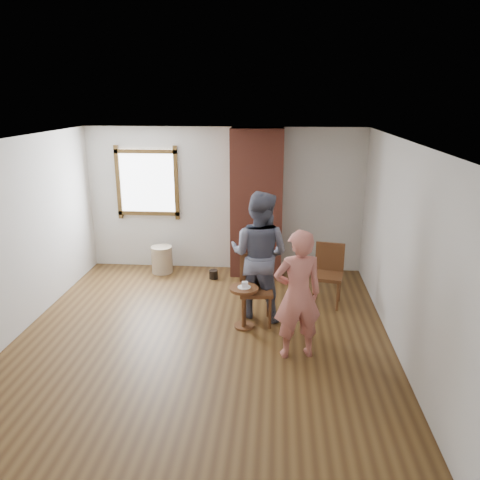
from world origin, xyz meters
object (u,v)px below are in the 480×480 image
Objects in this scene: stoneware_crock at (162,259)px; person_pink at (298,295)px; side_table at (244,301)px; man at (259,255)px; dining_chair_left at (256,285)px; dining_chair_right at (328,271)px.

person_pink reaches higher than stoneware_crock.
side_table is at bearing -50.64° from stoneware_crock.
person_pink is at bearing -44.75° from side_table.
person_pink is at bearing 134.54° from man.
man is 1.13× the size of person_pink.
side_table is at bearing -128.60° from dining_chair_left.
dining_chair_left is 1.03× the size of dining_chair_right.
man is at bearing -143.22° from dining_chair_right.
person_pink is at bearing -49.03° from stoneware_crock.
side_table is (-0.15, -0.23, -0.15)m from dining_chair_left.
person_pink reaches higher than side_table.
man is at bearing 66.53° from side_table.
dining_chair_left reaches higher than stoneware_crock.
dining_chair_left is at bearing 100.35° from man.
person_pink is (0.70, -0.69, 0.42)m from side_table.
side_table is at bearing -131.77° from dining_chair_right.
dining_chair_left is 1.10m from person_pink.
dining_chair_right is at bearing 36.68° from side_table.
man is (0.03, 0.20, 0.38)m from dining_chair_left.
stoneware_crock is 0.26× the size of man.
dining_chair_right is 1.73m from person_pink.
dining_chair_right is 0.51× the size of man.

